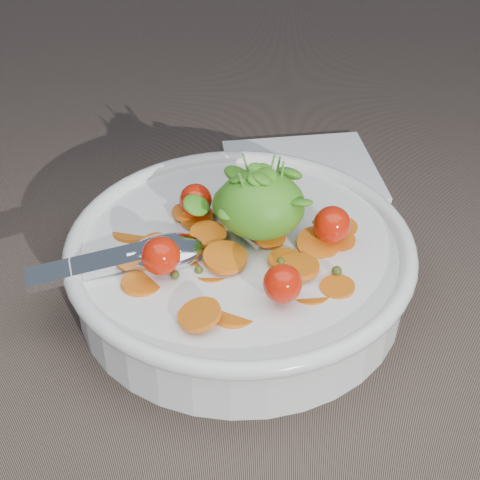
{
  "coord_description": "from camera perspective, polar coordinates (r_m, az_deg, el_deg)",
  "views": [
    {
      "loc": [
        0.02,
        -0.41,
        0.39
      ],
      "look_at": [
        0.0,
        0.03,
        0.05
      ],
      "focal_mm": 55.0,
      "sensor_mm": 36.0,
      "label": 1
    }
  ],
  "objects": [
    {
      "name": "bowl",
      "position": [
        0.56,
        0.0,
        -1.77
      ],
      "size": [
        0.29,
        0.27,
        0.11
      ],
      "color": "white",
      "rests_on": "ground"
    },
    {
      "name": "ground",
      "position": [
        0.56,
        -0.19,
        -5.99
      ],
      "size": [
        6.0,
        6.0,
        0.0
      ],
      "primitive_type": "plane",
      "color": "brown",
      "rests_on": "ground"
    },
    {
      "name": "napkin",
      "position": [
        0.73,
        4.85,
        5.4
      ],
      "size": [
        0.16,
        0.15,
        0.01
      ],
      "primitive_type": "cube",
      "rotation": [
        0.0,
        0.0,
        0.19
      ],
      "color": "white",
      "rests_on": "ground"
    }
  ]
}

